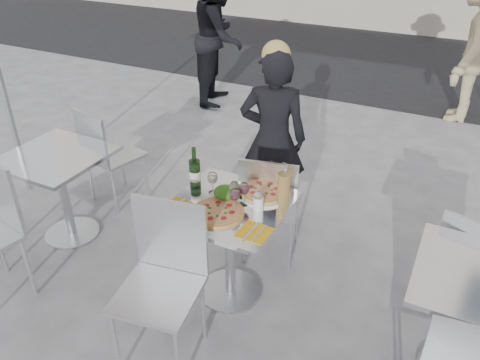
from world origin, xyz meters
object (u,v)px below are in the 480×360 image
at_px(pizza_far, 263,192).
at_px(wineglass_red_a, 235,195).
at_px(main_table, 230,231).
at_px(napkin_right, 255,232).
at_px(carafe, 284,188).
at_px(woman_diner, 273,139).
at_px(salad_plate, 225,194).
at_px(napkin_left, 178,207).
at_px(pedestrian_b, 471,44).
at_px(wineglass_white_b, 235,188).
at_px(wineglass_red_b, 244,189).
at_px(side_chair_lfar, 105,150).
at_px(pizza_near, 218,212).
at_px(side_chair_rfar, 470,260).
at_px(side_table_right, 479,309).
at_px(sugar_shaker, 258,202).
at_px(wine_bottle, 195,172).
at_px(chair_near, 164,270).
at_px(chair_far, 270,201).
at_px(side_table_left, 60,179).
at_px(pedestrian_a, 219,36).
at_px(wineglass_white_a, 213,179).

bearing_deg(pizza_far, wineglass_red_a, -106.91).
distance_m(main_table, napkin_right, 0.39).
xyz_separation_m(main_table, carafe, (0.30, 0.16, 0.33)).
height_order(woman_diner, salad_plate, woman_diner).
bearing_deg(pizza_far, carafe, -19.78).
bearing_deg(napkin_left, pedestrian_b, 78.47).
bearing_deg(napkin_right, wineglass_white_b, 140.49).
height_order(wineglass_red_b, napkin_left, wineglass_red_b).
bearing_deg(side_chair_lfar, napkin_left, 164.02).
relative_size(pizza_far, napkin_left, 1.75).
distance_m(pizza_near, carafe, 0.43).
xyz_separation_m(side_chair_rfar, salad_plate, (-1.49, -0.41, 0.29)).
bearing_deg(side_table_right, pizza_near, -175.37).
distance_m(carafe, sugar_shaker, 0.18).
distance_m(side_chair_rfar, wine_bottle, 1.81).
distance_m(main_table, wine_bottle, 0.45).
bearing_deg(carafe, side_chair_lfar, 168.27).
bearing_deg(salad_plate, side_chair_rfar, 15.39).
relative_size(side_table_right, wineglass_white_b, 4.76).
height_order(side_table_right, chair_near, chair_near).
bearing_deg(wineglass_red_b, side_chair_rfar, 16.98).
bearing_deg(wineglass_white_b, chair_far, 81.34).
xyz_separation_m(side_table_left, wineglass_red_a, (1.56, -0.04, 0.32)).
height_order(pedestrian_a, carafe, pedestrian_a).
distance_m(side_chair_rfar, pizza_near, 1.58).
xyz_separation_m(salad_plate, sugar_shaker, (0.24, -0.02, 0.02)).
distance_m(side_table_right, pedestrian_b, 4.15).
xyz_separation_m(main_table, side_chair_lfar, (-1.52, 0.53, 0.00)).
bearing_deg(main_table, pedestrian_a, 120.17).
xyz_separation_m(chair_near, salad_plate, (0.08, 0.60, 0.20)).
bearing_deg(chair_near, wine_bottle, 95.25).
relative_size(side_table_right, side_chair_lfar, 0.82).
height_order(main_table, side_table_left, same).
distance_m(side_chair_lfar, salad_plate, 1.56).
relative_size(woman_diner, wineglass_white_a, 9.46).
height_order(pedestrian_b, pizza_near, pedestrian_b).
relative_size(main_table, chair_far, 0.83).
distance_m(woman_diner, wineglass_white_b, 0.99).
height_order(wine_bottle, wineglass_red_a, wine_bottle).
xyz_separation_m(chair_far, carafe, (0.22, -0.30, 0.33)).
bearing_deg(side_chair_rfar, main_table, 31.54).
distance_m(pizza_far, wineglass_red_b, 0.20).
distance_m(wine_bottle, wineglass_white_a, 0.14).
distance_m(chair_far, side_chair_lfar, 1.60).
height_order(woman_diner, pizza_near, woman_diner).
xyz_separation_m(wineglass_white_a, wineglass_white_b, (0.18, -0.04, 0.00)).
relative_size(side_chair_rfar, wineglass_white_b, 5.33).
height_order(side_table_left, woman_diner, woman_diner).
height_order(pizza_far, wineglass_red_a, wineglass_red_a).
xyz_separation_m(wineglass_white_a, napkin_right, (0.43, -0.27, -0.11)).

